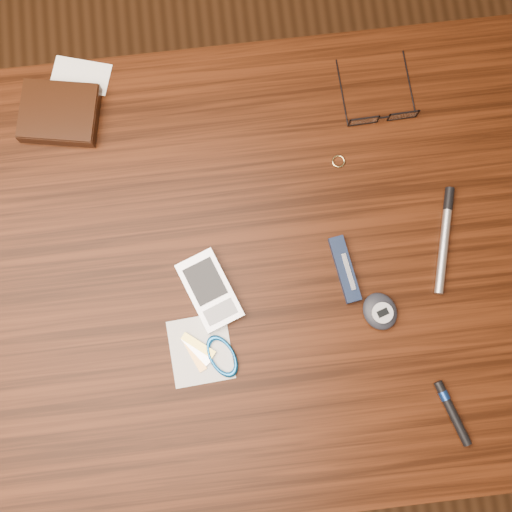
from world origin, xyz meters
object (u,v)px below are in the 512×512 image
(pedometer, at_px, (380,311))
(wallet_and_card, at_px, (60,112))
(silver_pen, at_px, (445,232))
(pda_phone, at_px, (210,290))
(notepad_keys, at_px, (212,353))
(pocket_knife, at_px, (345,269))
(eyeglasses, at_px, (382,115))
(desk, at_px, (226,280))

(pedometer, bearing_deg, wallet_and_card, 141.02)
(wallet_and_card, xyz_separation_m, silver_pen, (0.54, -0.24, -0.01))
(pda_phone, bearing_deg, pedometer, -13.66)
(pedometer, bearing_deg, notepad_keys, -172.79)
(pda_phone, relative_size, pocket_knife, 1.23)
(eyeglasses, relative_size, pocket_knife, 1.13)
(notepad_keys, height_order, pocket_knife, pocket_knife)
(eyeglasses, xyz_separation_m, pda_phone, (-0.28, -0.23, -0.00))
(desk, relative_size, wallet_and_card, 6.41)
(eyeglasses, bearing_deg, desk, -141.94)
(pocket_knife, xyz_separation_m, silver_pen, (0.15, 0.04, 0.00))
(wallet_and_card, xyz_separation_m, pda_phone, (0.19, -0.29, -0.00))
(pocket_knife, bearing_deg, wallet_and_card, 144.06)
(pocket_knife, bearing_deg, pda_phone, -177.56)
(desk, distance_m, pda_phone, 0.12)
(desk, relative_size, notepad_keys, 9.18)
(desk, distance_m, pocket_knife, 0.21)
(desk, bearing_deg, pedometer, -21.62)
(silver_pen, bearing_deg, desk, -176.73)
(wallet_and_card, relative_size, pda_phone, 1.28)
(desk, relative_size, pedometer, 15.05)
(pda_phone, bearing_deg, desk, 52.59)
(desk, relative_size, silver_pen, 6.44)
(silver_pen, bearing_deg, pedometer, -137.09)
(eyeglasses, relative_size, pda_phone, 0.92)
(pocket_knife, height_order, silver_pen, same)
(eyeglasses, xyz_separation_m, pedometer, (-0.05, -0.29, -0.00))
(pocket_knife, bearing_deg, desk, 173.63)
(pocket_knife, bearing_deg, eyeglasses, 68.69)
(wallet_and_card, distance_m, pda_phone, 0.35)
(eyeglasses, distance_m, pocket_knife, 0.24)
(pda_phone, height_order, pedometer, pedometer)
(notepad_keys, bearing_deg, pda_phone, 85.90)
(pedometer, bearing_deg, silver_pen, 42.91)
(desk, bearing_deg, pda_phone, -127.41)
(desk, xyz_separation_m, pocket_knife, (0.17, -0.02, 0.11))
(notepad_keys, bearing_deg, pocket_knife, 25.53)
(desk, distance_m, eyeglasses, 0.35)
(desk, height_order, silver_pen, silver_pen)
(pda_phone, relative_size, notepad_keys, 1.12)
(pedometer, relative_size, silver_pen, 0.43)
(desk, relative_size, eyeglasses, 8.95)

